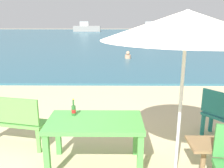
{
  "coord_description": "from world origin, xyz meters",
  "views": [
    {
      "loc": [
        -0.17,
        -2.87,
        2.18
      ],
      "look_at": [
        -0.23,
        3.0,
        0.6
      ],
      "focal_mm": 38.21,
      "sensor_mm": 36.0,
      "label": 1
    }
  ],
  "objects_px": {
    "swimmer_person": "(128,56)",
    "boat_ferry": "(87,28)",
    "side_table_wood": "(204,155)",
    "boat_barge": "(152,29)",
    "bench_green_right": "(10,118)",
    "patio_umbrella": "(187,25)",
    "picnic_table_green": "(95,127)",
    "beer_bottle_amber": "(74,110)"
  },
  "relations": [
    {
      "from": "swimmer_person",
      "to": "boat_ferry",
      "type": "xyz_separation_m",
      "value": [
        -6.02,
        32.6,
        0.5
      ]
    },
    {
      "from": "side_table_wood",
      "to": "boat_barge",
      "type": "distance_m",
      "value": 39.44
    },
    {
      "from": "bench_green_right",
      "to": "boat_barge",
      "type": "height_order",
      "value": "boat_barge"
    },
    {
      "from": "patio_umbrella",
      "to": "boat_barge",
      "type": "height_order",
      "value": "patio_umbrella"
    },
    {
      "from": "picnic_table_green",
      "to": "beer_bottle_amber",
      "type": "height_order",
      "value": "beer_bottle_amber"
    },
    {
      "from": "beer_bottle_amber",
      "to": "bench_green_right",
      "type": "relative_size",
      "value": 0.21
    },
    {
      "from": "side_table_wood",
      "to": "bench_green_right",
      "type": "relative_size",
      "value": 0.43
    },
    {
      "from": "patio_umbrella",
      "to": "boat_ferry",
      "type": "relative_size",
      "value": 0.46
    },
    {
      "from": "side_table_wood",
      "to": "boat_ferry",
      "type": "distance_m",
      "value": 43.51
    },
    {
      "from": "picnic_table_green",
      "to": "swimmer_person",
      "type": "height_order",
      "value": "picnic_table_green"
    },
    {
      "from": "swimmer_person",
      "to": "boat_ferry",
      "type": "bearing_deg",
      "value": 100.46
    },
    {
      "from": "beer_bottle_amber",
      "to": "swimmer_person",
      "type": "xyz_separation_m",
      "value": [
        1.39,
        9.98,
        -0.61
      ]
    },
    {
      "from": "beer_bottle_amber",
      "to": "boat_barge",
      "type": "bearing_deg",
      "value": 79.58
    },
    {
      "from": "side_table_wood",
      "to": "patio_umbrella",
      "type": "bearing_deg",
      "value": -177.72
    },
    {
      "from": "swimmer_person",
      "to": "boat_barge",
      "type": "xyz_separation_m",
      "value": [
        5.72,
        28.67,
        0.5
      ]
    },
    {
      "from": "patio_umbrella",
      "to": "side_table_wood",
      "type": "bearing_deg",
      "value": 2.28
    },
    {
      "from": "side_table_wood",
      "to": "boat_ferry",
      "type": "xyz_separation_m",
      "value": [
        -6.51,
        43.02,
        0.38
      ]
    },
    {
      "from": "boat_barge",
      "to": "bench_green_right",
      "type": "bearing_deg",
      "value": -102.21
    },
    {
      "from": "patio_umbrella",
      "to": "boat_ferry",
      "type": "height_order",
      "value": "patio_umbrella"
    },
    {
      "from": "swimmer_person",
      "to": "patio_umbrella",
      "type": "bearing_deg",
      "value": -89.42
    },
    {
      "from": "picnic_table_green",
      "to": "patio_umbrella",
      "type": "bearing_deg",
      "value": -13.32
    },
    {
      "from": "picnic_table_green",
      "to": "beer_bottle_amber",
      "type": "relative_size",
      "value": 5.28
    },
    {
      "from": "swimmer_person",
      "to": "bench_green_right",
      "type": "bearing_deg",
      "value": -104.94
    },
    {
      "from": "patio_umbrella",
      "to": "bench_green_right",
      "type": "height_order",
      "value": "patio_umbrella"
    },
    {
      "from": "bench_green_right",
      "to": "swimmer_person",
      "type": "relative_size",
      "value": 3.04
    },
    {
      "from": "picnic_table_green",
      "to": "boat_barge",
      "type": "distance_m",
      "value": 39.42
    },
    {
      "from": "picnic_table_green",
      "to": "swimmer_person",
      "type": "xyz_separation_m",
      "value": [
        1.05,
        10.16,
        -0.41
      ]
    },
    {
      "from": "side_table_wood",
      "to": "bench_green_right",
      "type": "distance_m",
      "value": 3.17
    },
    {
      "from": "boat_ferry",
      "to": "bench_green_right",
      "type": "bearing_deg",
      "value": -85.32
    },
    {
      "from": "bench_green_right",
      "to": "swimmer_person",
      "type": "bearing_deg",
      "value": 75.06
    },
    {
      "from": "bench_green_right",
      "to": "boat_barge",
      "type": "bearing_deg",
      "value": 77.79
    },
    {
      "from": "picnic_table_green",
      "to": "swimmer_person",
      "type": "relative_size",
      "value": 3.41
    },
    {
      "from": "picnic_table_green",
      "to": "bench_green_right",
      "type": "bearing_deg",
      "value": 159.7
    },
    {
      "from": "beer_bottle_amber",
      "to": "bench_green_right",
      "type": "xyz_separation_m",
      "value": [
        -1.17,
        0.38,
        -0.31
      ]
    },
    {
      "from": "side_table_wood",
      "to": "swimmer_person",
      "type": "relative_size",
      "value": 1.32
    },
    {
      "from": "beer_bottle_amber",
      "to": "bench_green_right",
      "type": "bearing_deg",
      "value": 162.22
    },
    {
      "from": "bench_green_right",
      "to": "boat_ferry",
      "type": "height_order",
      "value": "boat_ferry"
    },
    {
      "from": "bench_green_right",
      "to": "patio_umbrella",
      "type": "bearing_deg",
      "value": -17.34
    },
    {
      "from": "beer_bottle_amber",
      "to": "boat_barge",
      "type": "relative_size",
      "value": 0.05
    },
    {
      "from": "patio_umbrella",
      "to": "side_table_wood",
      "type": "distance_m",
      "value": 1.81
    },
    {
      "from": "beer_bottle_amber",
      "to": "side_table_wood",
      "type": "height_order",
      "value": "beer_bottle_amber"
    },
    {
      "from": "side_table_wood",
      "to": "bench_green_right",
      "type": "height_order",
      "value": "bench_green_right"
    }
  ]
}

